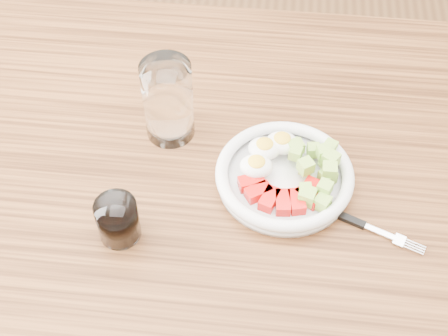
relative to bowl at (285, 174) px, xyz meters
The scene contains 5 objects.
dining_table 0.15m from the bowl, 168.27° to the right, with size 1.50×0.90×0.77m.
bowl is the anchor object (origin of this frame).
fork 0.13m from the bowl, 31.80° to the right, with size 0.16×0.08×0.01m.
water_glass 0.22m from the bowl, 155.90° to the left, with size 0.08×0.08×0.14m, color white.
coffee_glass 0.26m from the bowl, 152.38° to the right, with size 0.06×0.06×0.07m.
Camera 1 is at (0.06, -0.58, 1.54)m, focal length 50.00 mm.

